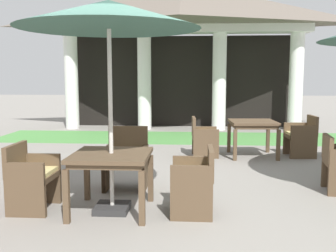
% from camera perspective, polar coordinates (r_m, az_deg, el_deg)
% --- Properties ---
extents(ground_plane, '(60.00, 60.00, 0.00)m').
position_cam_1_polar(ground_plane, '(5.07, -0.94, -12.30)').
color(ground_plane, gray).
extents(background_pavilion, '(8.29, 3.08, 4.54)m').
position_cam_1_polar(background_pavilion, '(12.68, 2.04, 15.54)').
color(background_pavilion, white).
rests_on(background_pavilion, ground).
extents(lawn_strip, '(10.09, 2.24, 0.01)m').
position_cam_1_polar(lawn_strip, '(10.88, 1.66, -1.68)').
color(lawn_strip, '#519347').
rests_on(lawn_strip, ground).
extents(patio_table_near_foreground, '(0.99, 0.99, 0.76)m').
position_cam_1_polar(patio_table_near_foreground, '(8.48, 12.21, 0.05)').
color(patio_table_near_foreground, brown).
rests_on(patio_table_near_foreground, ground).
extents(patio_chair_near_foreground_east, '(0.59, 0.60, 0.87)m').
position_cam_1_polar(patio_chair_near_foreground_east, '(8.77, 18.82, -1.49)').
color(patio_chair_near_foreground_east, brown).
rests_on(patio_chair_near_foreground_east, ground).
extents(patio_chair_near_foreground_west, '(0.57, 0.57, 0.83)m').
position_cam_1_polar(patio_chair_near_foreground_west, '(8.37, 5.17, -1.80)').
color(patio_chair_near_foreground_west, brown).
rests_on(patio_chair_near_foreground_west, ground).
extents(patio_table_mid_left, '(0.95, 0.95, 0.75)m').
position_cam_1_polar(patio_table_mid_left, '(4.96, -8.22, -5.03)').
color(patio_table_mid_left, brown).
rests_on(patio_table_mid_left, ground).
extents(patio_umbrella_mid_left, '(2.21, 2.21, 2.65)m').
position_cam_1_polar(patio_umbrella_mid_left, '(4.89, -8.60, 15.42)').
color(patio_umbrella_mid_left, '#2D2D2D').
rests_on(patio_umbrella_mid_left, ground).
extents(patio_chair_mid_left_east, '(0.51, 0.60, 0.83)m').
position_cam_1_polar(patio_chair_mid_left_east, '(4.90, 3.85, -7.98)').
color(patio_chair_mid_left_east, brown).
rests_on(patio_chair_mid_left_east, ground).
extents(patio_chair_mid_left_west, '(0.51, 0.61, 0.85)m').
position_cam_1_polar(patio_chair_mid_left_west, '(5.32, -19.23, -7.08)').
color(patio_chair_mid_left_west, brown).
rests_on(patio_chair_mid_left_west, ground).
extents(patio_chair_mid_left_north, '(0.63, 0.55, 0.93)m').
position_cam_1_polar(patio_chair_mid_left_north, '(6.00, -6.09, -4.99)').
color(patio_chair_mid_left_north, brown).
rests_on(patio_chair_mid_left_north, ground).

